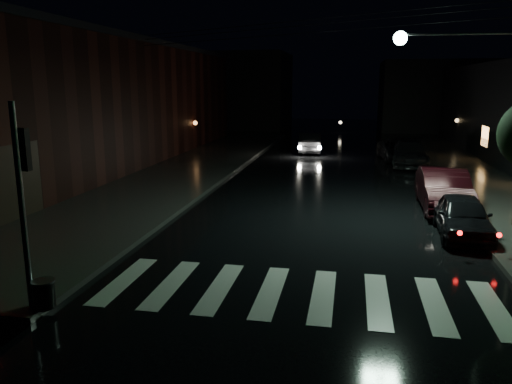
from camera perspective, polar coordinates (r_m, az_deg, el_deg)
The scene contains 14 objects.
ground at distance 11.83m, azimuth -10.53°, elevation -11.21°, with size 120.00×120.00×0.00m, color black.
sidewalk_left at distance 26.14m, azimuth -9.72°, elevation 1.91°, with size 6.00×44.00×0.15m, color #282826.
sidewalk_right at distance 25.22m, azimuth 24.17°, elevation 0.64°, with size 4.00×44.00×0.15m, color #282826.
building_left at distance 30.66m, azimuth -21.14°, elevation 9.22°, with size 10.00×36.00×7.00m, color black.
building_far_left at distance 56.86m, azimuth -3.62°, elevation 11.50°, with size 14.00×10.00×8.00m, color black.
building_far_right at distance 55.98m, azimuth 21.35°, elevation 10.18°, with size 14.00×10.00×7.00m, color black.
crosswalk at distance 11.61m, azimuth 4.64°, elevation -11.48°, with size 9.00×3.00×0.01m, color beige.
signal_pole_corner at distance 11.08m, azimuth -24.07°, elevation -5.24°, with size 0.68×0.61×4.20m.
utility_pole at distance 17.73m, azimuth 26.84°, elevation 10.72°, with size 4.92×0.44×8.00m.
parked_car_a at distance 16.85m, azimuth 22.53°, elevation -2.55°, with size 1.52×3.78×1.29m, color black.
parked_car_b at distance 20.08m, azimuth 20.67°, elevation 0.24°, with size 1.64×4.70×1.55m, color black.
parked_car_c at distance 30.61m, azimuth 17.16°, elevation 4.25°, with size 2.01×4.94×1.43m, color black.
parked_car_d at distance 32.24m, azimuth 16.12°, elevation 4.61°, with size 2.25×4.87×1.35m, color black.
oncoming_car at distance 35.04m, azimuth 6.16°, elevation 5.63°, with size 1.48×4.24×1.40m, color black.
Camera 1 is at (4.08, -10.08, 4.66)m, focal length 35.00 mm.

